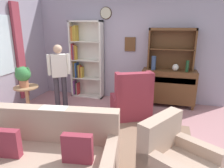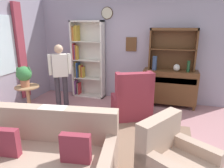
{
  "view_description": "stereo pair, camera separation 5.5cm",
  "coord_description": "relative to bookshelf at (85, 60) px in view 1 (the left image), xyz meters",
  "views": [
    {
      "loc": [
        1.05,
        -3.21,
        1.99
      ],
      "look_at": [
        0.1,
        0.2,
        0.95
      ],
      "focal_mm": 32.41,
      "sensor_mm": 36.0,
      "label": 1
    },
    {
      "loc": [
        1.1,
        -3.19,
        1.99
      ],
      "look_at": [
        0.1,
        0.2,
        0.95
      ],
      "focal_mm": 32.41,
      "sensor_mm": 36.0,
      "label": 2
    }
  ],
  "objects": [
    {
      "name": "bottle_wine",
      "position": [
        2.68,
        -0.18,
        0.01
      ],
      "size": [
        0.07,
        0.07,
        0.27
      ],
      "primitive_type": "cylinder",
      "color": "#194223",
      "rests_on": "sideboard"
    },
    {
      "name": "bookshelf",
      "position": [
        0.0,
        0.0,
        0.0
      ],
      "size": [
        0.9,
        0.3,
        2.1
      ],
      "color": "silver",
      "rests_on": "ground_plane"
    },
    {
      "name": "potted_plant_large",
      "position": [
        -0.75,
        -1.6,
        -0.09
      ],
      "size": [
        0.32,
        0.32,
        0.45
      ],
      "color": "#AD6B4C",
      "rests_on": "plant_stand"
    },
    {
      "name": "sideboard_hutch",
      "position": [
        2.29,
        0.02,
        0.52
      ],
      "size": [
        1.1,
        0.26,
        1.0
      ],
      "color": "brown",
      "rests_on": "sideboard"
    },
    {
      "name": "couch_floral",
      "position": [
        0.82,
        -3.18,
        -0.73
      ],
      "size": [
        1.91,
        1.11,
        0.9
      ],
      "color": "tan",
      "rests_on": "ground_plane"
    },
    {
      "name": "wingback_chair",
      "position": [
        1.52,
        -1.0,
        -0.66
      ],
      "size": [
        1.05,
        1.06,
        1.05
      ],
      "color": "maroon",
      "rests_on": "ground_plane"
    },
    {
      "name": "area_rug",
      "position": [
        1.38,
        -2.25,
        -1.04
      ],
      "size": [
        2.74,
        2.15,
        0.01
      ],
      "primitive_type": "cube",
      "color": "#846651",
      "rests_on": "ground_plane"
    },
    {
      "name": "person_reading",
      "position": [
        -0.2,
        -1.03,
        -0.14
      ],
      "size": [
        0.48,
        0.36,
        1.56
      ],
      "color": "#38333D",
      "rests_on": "ground_plane"
    },
    {
      "name": "vase_round",
      "position": [
        2.42,
        -0.15,
        -0.04
      ],
      "size": [
        0.15,
        0.15,
        0.17
      ],
      "primitive_type": "ellipsoid",
      "color": "beige",
      "rests_on": "sideboard"
    },
    {
      "name": "plant_stand",
      "position": [
        -0.73,
        -1.58,
        -0.62
      ],
      "size": [
        0.52,
        0.52,
        0.69
      ],
      "color": "#A87F56",
      "rests_on": "ground_plane"
    },
    {
      "name": "vase_tall",
      "position": [
        1.9,
        -0.17,
        0.05
      ],
      "size": [
        0.11,
        0.11,
        0.34
      ],
      "primitive_type": "cylinder",
      "color": "#33476B",
      "rests_on": "sideboard"
    },
    {
      "name": "armchair_floral",
      "position": [
        2.42,
        -2.87,
        -0.75
      ],
      "size": [
        1.05,
        1.04,
        0.88
      ],
      "color": "tan",
      "rests_on": "ground_plane"
    },
    {
      "name": "sideboard",
      "position": [
        2.29,
        -0.09,
        -0.53
      ],
      "size": [
        1.3,
        0.45,
        0.92
      ],
      "color": "brown",
      "rests_on": "ground_plane"
    },
    {
      "name": "wall_back",
      "position": [
        1.18,
        0.18,
        0.36
      ],
      "size": [
        5.0,
        0.09,
        2.8
      ],
      "color": "#A399AD",
      "rests_on": "ground_plane"
    },
    {
      "name": "ground_plane",
      "position": [
        1.18,
        -1.95,
        -1.05
      ],
      "size": [
        5.4,
        4.6,
        0.02
      ],
      "primitive_type": "cube",
      "color": "#B27A7F"
    }
  ]
}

